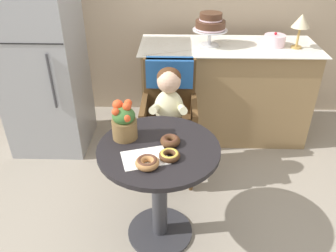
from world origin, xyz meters
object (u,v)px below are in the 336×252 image
at_px(cafe_table, 159,175).
at_px(wicker_chair, 169,102).
at_px(donut_front, 170,140).
at_px(refrigerator, 41,57).
at_px(tiered_cake_stand, 210,24).
at_px(donut_mid, 169,155).
at_px(table_lamp, 301,22).
at_px(flower_vase, 124,122).
at_px(seated_child, 169,107).
at_px(round_layer_cake, 275,40).
at_px(donut_side, 147,162).

bearing_deg(cafe_table, wicker_chair, 86.55).
bearing_deg(wicker_chair, cafe_table, -99.63).
bearing_deg(donut_front, refrigerator, 136.25).
bearing_deg(donut_front, tiered_cake_stand, 76.28).
relative_size(donut_mid, table_lamp, 0.41).
height_order(flower_vase, tiered_cake_stand, tiered_cake_stand).
distance_m(seated_child, table_lamp, 1.35).
xyz_separation_m(wicker_chair, round_layer_cake, (0.90, 0.59, 0.31)).
bearing_deg(table_lamp, flower_vase, -138.94).
bearing_deg(table_lamp, refrigerator, -176.09).
distance_m(wicker_chair, refrigerator, 1.18).
relative_size(cafe_table, donut_side, 5.58).
distance_m(donut_front, donut_side, 0.24).
bearing_deg(cafe_table, table_lamp, 48.20).
relative_size(cafe_table, donut_front, 6.13).
bearing_deg(refrigerator, seated_child, -26.19).
height_order(donut_side, flower_vase, flower_vase).
bearing_deg(wicker_chair, donut_side, -102.17).
height_order(donut_front, round_layer_cake, round_layer_cake).
distance_m(cafe_table, tiered_cake_stand, 1.47).
xyz_separation_m(donut_side, flower_vase, (-0.16, 0.28, 0.08)).
bearing_deg(donut_mid, seated_child, 91.92).
bearing_deg(tiered_cake_stand, cafe_table, -106.15).
bearing_deg(cafe_table, tiered_cake_stand, 73.85).
bearing_deg(tiered_cake_stand, table_lamp, -4.02).
xyz_separation_m(flower_vase, round_layer_cake, (1.15, 1.21, 0.12)).
bearing_deg(donut_mid, table_lamp, 52.22).
relative_size(donut_front, flower_vase, 0.50).
relative_size(seated_child, tiered_cake_stand, 2.42).
relative_size(flower_vase, table_lamp, 0.83).
xyz_separation_m(seated_child, donut_mid, (0.02, -0.67, 0.06)).
height_order(cafe_table, flower_vase, flower_vase).
bearing_deg(donut_side, table_lamp, 50.75).
bearing_deg(donut_mid, round_layer_cake, 58.23).
height_order(wicker_chair, donut_side, wicker_chair).
relative_size(donut_mid, donut_side, 0.91).
bearing_deg(flower_vase, wicker_chair, 68.06).
xyz_separation_m(cafe_table, wicker_chair, (0.04, 0.72, 0.13)).
bearing_deg(donut_front, donut_side, -119.09).
bearing_deg(donut_side, round_layer_cake, 56.28).
distance_m(donut_mid, round_layer_cake, 1.67).
height_order(donut_front, donut_side, same).
height_order(cafe_table, tiered_cake_stand, tiered_cake_stand).
xyz_separation_m(donut_front, refrigerator, (-1.12, 1.07, 0.10)).
bearing_deg(table_lamp, round_layer_cake, 162.24).
distance_m(seated_child, tiered_cake_stand, 0.91).
bearing_deg(flower_vase, tiered_cake_stand, 64.14).
height_order(cafe_table, donut_side, donut_side).
distance_m(donut_side, flower_vase, 0.33).
distance_m(donut_mid, donut_side, 0.14).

